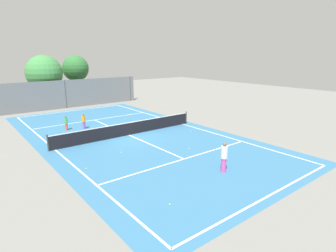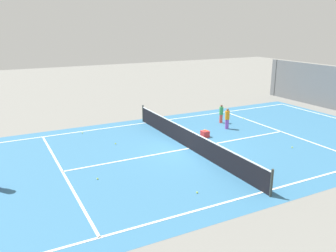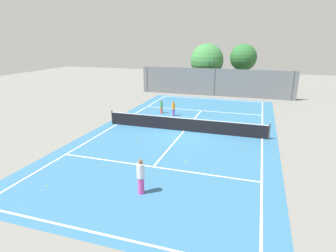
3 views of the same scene
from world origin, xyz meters
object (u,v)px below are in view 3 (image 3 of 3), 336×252
object	(u,v)px
tennis_ball_0	(137,141)
tennis_ball_3	(186,162)
ball_crate	(175,121)
player_1	(141,176)
tennis_ball_6	(225,117)
tennis_ball_1	(244,148)
tennis_ball_2	(167,108)
tennis_ball_4	(92,142)
player_0	(161,107)
player_2	(173,108)
tennis_ball_7	(164,120)
tennis_ball_5	(47,187)

from	to	relation	value
tennis_ball_0	tennis_ball_3	distance (m)	4.43
ball_crate	tennis_ball_0	bearing A→B (deg)	-103.14
tennis_ball_0	tennis_ball_3	world-z (taller)	same
player_1	ball_crate	world-z (taller)	player_1
tennis_ball_0	tennis_ball_6	distance (m)	9.27
tennis_ball_1	tennis_ball_2	xyz separation A→B (m)	(-7.81, 8.62, 0.00)
tennis_ball_1	tennis_ball_4	bearing A→B (deg)	-168.44
ball_crate	tennis_ball_1	distance (m)	6.98
tennis_ball_4	player_0	bearing A→B (deg)	77.78
tennis_ball_4	tennis_ball_6	bearing A→B (deg)	50.21
player_2	tennis_ball_7	size ratio (longest dim) A/B	19.46
tennis_ball_3	tennis_ball_7	world-z (taller)	same
player_1	tennis_ball_3	distance (m)	3.99
player_0	tennis_ball_3	distance (m)	10.77
player_2	tennis_ball_2	bearing A→B (deg)	119.62
tennis_ball_1	tennis_ball_7	distance (m)	8.05
tennis_ball_3	tennis_ball_4	bearing A→B (deg)	171.05
player_0	tennis_ball_6	size ratio (longest dim) A/B	18.19
tennis_ball_1	tennis_ball_2	distance (m)	11.63
tennis_ball_0	player_2	bearing A→B (deg)	86.63
player_1	tennis_ball_6	size ratio (longest dim) A/B	24.60
player_2	ball_crate	world-z (taller)	player_2
player_2	tennis_ball_6	distance (m)	4.51
player_0	ball_crate	bearing A→B (deg)	-51.68
tennis_ball_2	tennis_ball_4	size ratio (longest dim) A/B	1.00
tennis_ball_1	tennis_ball_2	bearing A→B (deg)	132.16
tennis_ball_0	tennis_ball_7	world-z (taller)	same
tennis_ball_1	player_2	bearing A→B (deg)	136.15
tennis_ball_4	tennis_ball_5	size ratio (longest dim) A/B	1.00
player_2	tennis_ball_7	xyz separation A→B (m)	(-0.28, -1.68, -0.62)
player_2	tennis_ball_3	size ratio (longest dim) A/B	19.46
tennis_ball_2	tennis_ball_3	xyz separation A→B (m)	(4.87, -11.62, 0.00)
tennis_ball_0	player_0	bearing A→B (deg)	96.67
tennis_ball_3	player_0	bearing A→B (deg)	116.28
player_1	tennis_ball_3	size ratio (longest dim) A/B	24.60
tennis_ball_2	tennis_ball_1	bearing A→B (deg)	-47.84
player_1	player_0	bearing A→B (deg)	105.48
player_1	tennis_ball_6	distance (m)	14.00
player_1	tennis_ball_0	distance (m)	6.60
tennis_ball_4	tennis_ball_7	xyz separation A→B (m)	(2.87, 6.43, 0.00)
tennis_ball_2	player_2	bearing A→B (deg)	-60.38
player_1	tennis_ball_5	world-z (taller)	player_1
player_2	tennis_ball_3	bearing A→B (deg)	-69.24
tennis_ball_0	ball_crate	bearing A→B (deg)	76.86
player_0	tennis_ball_4	distance (m)	8.82
player_2	ball_crate	size ratio (longest dim) A/B	3.01
tennis_ball_5	tennis_ball_7	bearing A→B (deg)	82.45
tennis_ball_5	tennis_ball_6	world-z (taller)	same
tennis_ball_0	tennis_ball_5	xyz separation A→B (m)	(-1.47, -6.76, 0.00)
tennis_ball_4	tennis_ball_5	world-z (taller)	same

